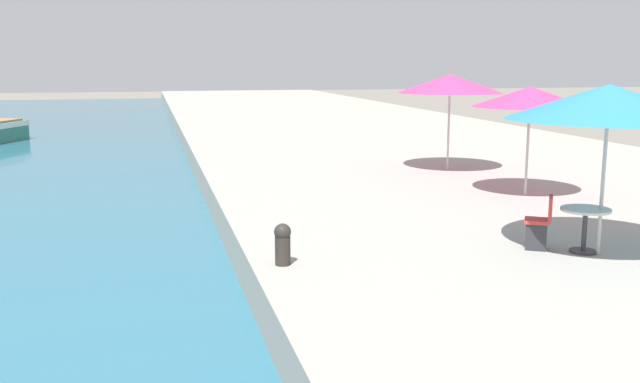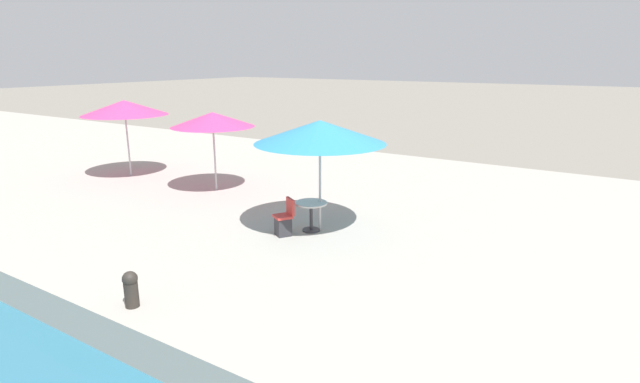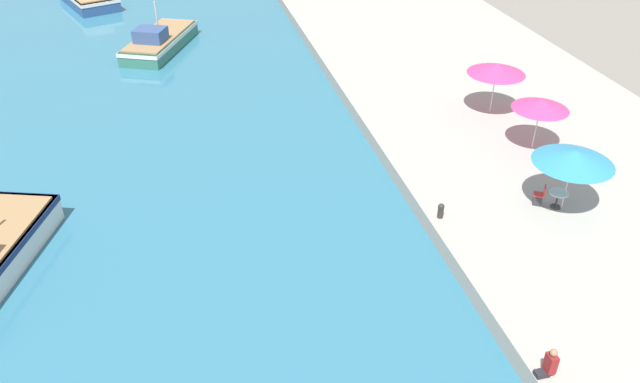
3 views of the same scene
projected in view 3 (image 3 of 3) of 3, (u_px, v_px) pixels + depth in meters
quay_promenade at (421, 40)px, 44.15m from camera, size 16.00×90.00×0.77m
fishing_boat_mid at (159, 41)px, 43.09m from camera, size 5.63×8.01×3.33m
cafe_umbrella_pink at (574, 157)px, 24.41m from camera, size 3.18×3.18×2.75m
cafe_umbrella_white at (541, 104)px, 28.86m from camera, size 2.64×2.64×2.53m
cafe_umbrella_striped at (497, 69)px, 32.07m from camera, size 2.99×2.99×2.73m
cafe_table at (558, 196)px, 25.56m from camera, size 0.80×0.80×0.74m
cafe_chair_left at (539, 198)px, 25.86m from camera, size 0.58×0.57×0.91m
person_at_quay at (549, 364)px, 18.23m from camera, size 0.55×0.36×1.02m
mooring_bollard at (441, 210)px, 25.05m from camera, size 0.26×0.26×0.65m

